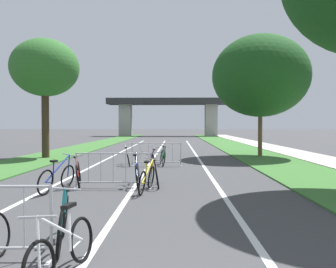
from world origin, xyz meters
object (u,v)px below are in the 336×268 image
at_px(bicycle_yellow_4, 147,179).
at_px(bicycle_white_11, 63,249).
at_px(tree_left_pine_near, 45,68).
at_px(tree_right_maple_mid, 261,76).
at_px(crowd_barrier_third, 156,155).
at_px(bicycle_red_9, 78,173).
at_px(bicycle_purple_7, 152,159).
at_px(bicycle_blue_0, 57,178).
at_px(bicycle_green_5, 163,157).
at_px(crowd_barrier_second, 113,171).
at_px(bicycle_silver_6, 128,157).
at_px(bicycle_black_8, 156,174).
at_px(bicycle_teal_3, 63,222).
at_px(bicycle_blue_10, 137,173).

bearing_deg(bicycle_yellow_4, bicycle_white_11, -87.32).
distance_m(tree_left_pine_near, bicycle_yellow_4, 12.53).
xyz_separation_m(tree_right_maple_mid, crowd_barrier_third, (-5.75, -4.54, -4.16)).
bearing_deg(bicycle_red_9, bicycle_yellow_4, -37.83).
bearing_deg(bicycle_yellow_4, bicycle_purple_7, 101.21).
xyz_separation_m(bicycle_blue_0, bicycle_green_5, (2.71, 6.60, -0.01)).
relative_size(crowd_barrier_second, crowd_barrier_third, 1.00).
bearing_deg(crowd_barrier_third, bicycle_silver_6, 162.41).
bearing_deg(bicycle_blue_0, tree_right_maple_mid, 66.73).
relative_size(bicycle_green_5, bicycle_black_8, 1.06).
bearing_deg(bicycle_green_5, bicycle_black_8, 81.94).
bearing_deg(crowd_barrier_second, bicycle_purple_7, 80.83).
relative_size(bicycle_purple_7, bicycle_red_9, 0.95).
distance_m(tree_left_pine_near, bicycle_purple_7, 8.79).
bearing_deg(bicycle_silver_6, crowd_barrier_third, -26.95).
bearing_deg(crowd_barrier_second, bicycle_yellow_4, -27.29).
height_order(bicycle_black_8, bicycle_red_9, bicycle_black_8).
height_order(crowd_barrier_third, bicycle_teal_3, crowd_barrier_third).
xyz_separation_m(tree_left_pine_near, bicycle_green_5, (6.65, -3.12, -4.63)).
bearing_deg(bicycle_blue_0, bicycle_green_5, 81.88).
bearing_deg(bicycle_teal_3, bicycle_blue_0, -84.01).
height_order(bicycle_yellow_4, bicycle_purple_7, bicycle_purple_7).
bearing_deg(bicycle_white_11, tree_right_maple_mid, -98.82).
height_order(tree_left_pine_near, bicycle_yellow_4, tree_left_pine_near).
bearing_deg(bicycle_red_9, bicycle_green_5, 53.01).
bearing_deg(crowd_barrier_second, crowd_barrier_third, 80.20).
distance_m(tree_left_pine_near, bicycle_teal_3, 15.85).
relative_size(bicycle_silver_6, bicycle_purple_7, 1.05).
relative_size(bicycle_green_5, bicycle_white_11, 1.11).
relative_size(bicycle_teal_3, bicycle_purple_7, 1.03).
distance_m(bicycle_black_8, bicycle_white_11, 6.52).
xyz_separation_m(tree_right_maple_mid, crowd_barrier_second, (-6.71, -10.11, -4.16)).
distance_m(crowd_barrier_third, bicycle_blue_0, 6.61).
bearing_deg(bicycle_purple_7, bicycle_teal_3, -100.00).
bearing_deg(bicycle_red_9, bicycle_black_8, -13.93).
bearing_deg(bicycle_white_11, bicycle_purple_7, -79.49).
relative_size(tree_left_pine_near, tree_right_maple_mid, 0.94).
relative_size(crowd_barrier_third, bicycle_white_11, 1.45).
xyz_separation_m(tree_right_maple_mid, bicycle_blue_0, (-8.18, -10.68, -4.29)).
xyz_separation_m(bicycle_silver_6, bicycle_blue_10, (1.05, -5.57, 0.03)).
bearing_deg(bicycle_black_8, bicycle_white_11, -101.14).
xyz_separation_m(bicycle_teal_3, bicycle_yellow_4, (0.93, 4.43, -0.01)).
height_order(bicycle_teal_3, bicycle_green_5, bicycle_teal_3).
bearing_deg(tree_left_pine_near, bicycle_white_11, -68.88).
distance_m(bicycle_purple_7, bicycle_blue_10, 4.60).
bearing_deg(tree_left_pine_near, bicycle_teal_3, -68.63).
distance_m(tree_right_maple_mid, bicycle_blue_10, 12.19).
bearing_deg(bicycle_red_9, bicycle_silver_6, 68.31).
relative_size(crowd_barrier_third, bicycle_red_9, 1.33).
xyz_separation_m(tree_right_maple_mid, bicycle_green_5, (-5.47, -4.08, -4.30)).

